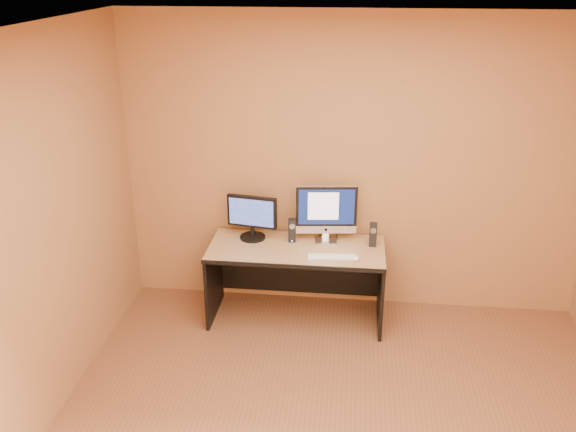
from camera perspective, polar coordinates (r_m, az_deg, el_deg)
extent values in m
plane|color=white|center=(3.02, 6.73, 16.12)|extent=(4.00, 4.00, 0.00)
cube|color=silver|center=(5.01, 4.05, -3.85)|extent=(0.41, 0.15, 0.02)
ellipsoid|color=white|center=(5.00, 6.35, -3.89)|extent=(0.05, 0.10, 0.03)
cylinder|color=black|center=(5.41, 4.56, -1.78)|extent=(0.04, 0.20, 0.01)
cylinder|color=black|center=(5.42, 3.16, -1.72)|extent=(0.09, 0.15, 0.01)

